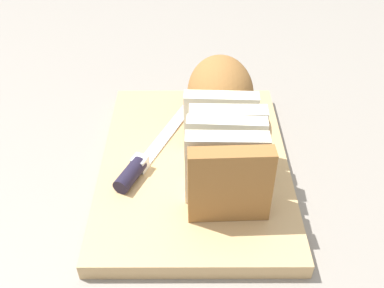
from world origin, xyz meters
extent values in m
plane|color=gray|center=(0.00, 0.00, 0.00)|extent=(3.00, 3.00, 0.00)
cube|color=tan|center=(0.00, 0.00, 0.01)|extent=(0.38, 0.28, 0.02)
ellipsoid|color=#996633|center=(-0.10, 0.04, 0.08)|extent=(0.16, 0.11, 0.11)
cube|color=#F2E8CC|center=(-0.01, 0.04, 0.08)|extent=(0.03, 0.11, 0.11)
cube|color=#F2E8CC|center=(0.02, 0.04, 0.08)|extent=(0.03, 0.10, 0.11)
cube|color=#F2E8CC|center=(0.05, 0.04, 0.08)|extent=(0.04, 0.11, 0.11)
cube|color=#F2E8CC|center=(0.08, 0.04, 0.08)|extent=(0.03, 0.10, 0.11)
cube|color=#996633|center=(0.11, 0.04, 0.08)|extent=(0.03, 0.11, 0.11)
cube|color=silver|center=(-0.08, -0.04, 0.03)|extent=(0.21, 0.11, 0.00)
cylinder|color=black|center=(0.05, -0.09, 0.04)|extent=(0.06, 0.04, 0.02)
cube|color=silver|center=(0.02, -0.08, 0.03)|extent=(0.03, 0.03, 0.02)
sphere|color=tan|center=(0.01, 0.07, 0.03)|extent=(0.01, 0.01, 0.01)
sphere|color=tan|center=(-0.04, 0.05, 0.03)|extent=(0.01, 0.01, 0.01)
camera|label=1|loc=(0.48, 0.00, 0.46)|focal=40.18mm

